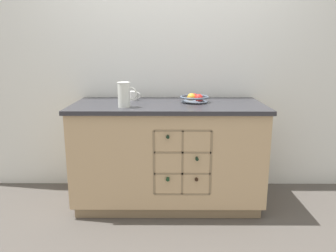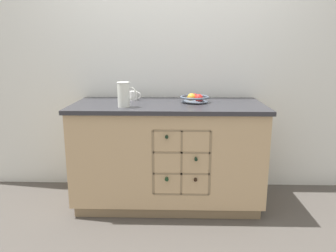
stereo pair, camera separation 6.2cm
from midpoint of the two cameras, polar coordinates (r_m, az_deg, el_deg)
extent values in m
plane|color=#4C4742|center=(3.14, 0.58, -12.84)|extent=(14.00, 14.00, 0.00)
cube|color=silver|center=(3.25, 0.77, 11.40)|extent=(4.40, 0.06, 2.55)
cube|color=#8B7354|center=(3.12, 0.58, -12.10)|extent=(1.56, 0.66, 0.09)
cube|color=tan|center=(2.96, 0.60, -4.34)|extent=(1.62, 0.72, 0.79)
cube|color=#2D2D33|center=(2.86, 0.62, 3.60)|extent=(1.66, 0.76, 0.03)
cube|color=#8B7354|center=(2.71, 2.99, -5.80)|extent=(0.45, 0.01, 0.53)
cube|color=#8B7354|center=(2.66, -1.87, -6.12)|extent=(0.02, 0.10, 0.53)
cube|color=#8B7354|center=(2.67, 7.89, -6.15)|extent=(0.02, 0.10, 0.53)
cube|color=#8B7354|center=(2.76, 2.95, -11.39)|extent=(0.45, 0.10, 0.02)
cube|color=#8B7354|center=(2.69, 3.00, -7.95)|extent=(0.45, 0.10, 0.02)
cube|color=#8B7354|center=(2.63, 3.04, -4.33)|extent=(0.45, 0.10, 0.02)
cube|color=#8B7354|center=(2.58, 3.09, -0.57)|extent=(0.45, 0.10, 0.02)
cube|color=#8B7354|center=(2.66, 3.02, -6.16)|extent=(0.02, 0.10, 0.53)
cylinder|color=#19381E|center=(2.81, 0.61, -7.88)|extent=(0.08, 0.20, 0.08)
cylinder|color=#19381E|center=(2.67, 0.55, -8.99)|extent=(0.03, 0.09, 0.03)
cylinder|color=black|center=(2.81, 5.25, -7.99)|extent=(0.07, 0.19, 0.07)
cylinder|color=black|center=(2.69, 5.44, -9.04)|extent=(0.03, 0.08, 0.03)
cylinder|color=black|center=(2.75, 5.34, -4.61)|extent=(0.07, 0.20, 0.07)
cylinder|color=black|center=(2.62, 5.53, -5.56)|extent=(0.03, 0.09, 0.03)
cylinder|color=black|center=(2.71, 0.63, -0.92)|extent=(0.07, 0.21, 0.07)
cylinder|color=black|center=(2.56, 0.57, -1.72)|extent=(0.03, 0.09, 0.03)
cylinder|color=#4C5666|center=(2.92, 5.25, 4.20)|extent=(0.12, 0.12, 0.01)
cone|color=#4C5666|center=(2.92, 5.26, 4.75)|extent=(0.24, 0.24, 0.05)
torus|color=#4C5666|center=(2.91, 5.27, 5.04)|extent=(0.26, 0.26, 0.02)
sphere|color=red|center=(2.95, 5.26, 5.00)|extent=(0.07, 0.07, 0.07)
sphere|color=gold|center=(2.88, 4.75, 4.92)|extent=(0.08, 0.08, 0.08)
sphere|color=red|center=(2.87, 6.00, 4.81)|extent=(0.07, 0.07, 0.07)
cylinder|color=silver|center=(2.68, -7.08, 5.45)|extent=(0.10, 0.10, 0.20)
torus|color=silver|center=(2.67, -7.14, 7.54)|extent=(0.10, 0.10, 0.01)
torus|color=silver|center=(2.67, -5.98, 5.68)|extent=(0.11, 0.01, 0.11)
cylinder|color=white|center=(3.06, -5.48, 5.30)|extent=(0.08, 0.08, 0.08)
torus|color=white|center=(3.05, -4.74, 5.33)|extent=(0.07, 0.01, 0.07)
camera|label=1|loc=(0.03, -89.39, 0.14)|focal=35.00mm
camera|label=2|loc=(0.03, 90.61, -0.14)|focal=35.00mm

